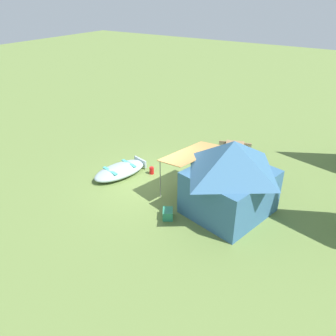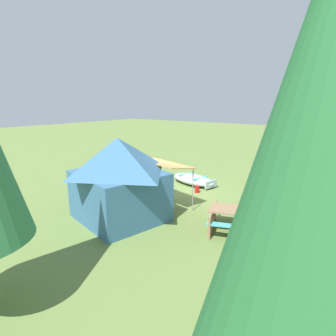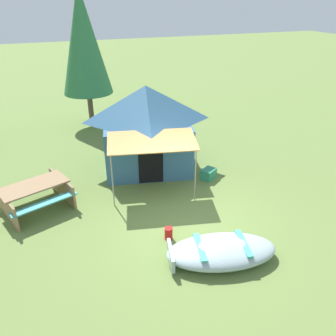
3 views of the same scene
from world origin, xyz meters
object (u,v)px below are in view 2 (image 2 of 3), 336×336
picnic_table (238,218)px  cooler_box (122,193)px  canvas_cabin_tent (119,178)px  fuel_can (197,189)px  beached_rowboat (193,179)px

picnic_table → cooler_box: 5.25m
picnic_table → cooler_box: bearing=-2.4°
canvas_cabin_tent → picnic_table: (-3.69, -1.38, -0.98)m
picnic_table → cooler_box: picnic_table is taller
canvas_cabin_tent → picnic_table: canvas_cabin_tent is taller
picnic_table → fuel_can: bearing=-41.0°
beached_rowboat → canvas_cabin_tent: bearing=91.0°
cooler_box → picnic_table: bearing=177.6°
beached_rowboat → canvas_cabin_tent: size_ratio=0.62×
beached_rowboat → canvas_cabin_tent: (-0.09, 5.02, 1.22)m
beached_rowboat → cooler_box: beached_rowboat is taller
canvas_cabin_tent → fuel_can: size_ratio=13.59×
cooler_box → fuel_can: size_ratio=1.45×
canvas_cabin_tent → picnic_table: bearing=-159.5°
picnic_table → cooler_box: (5.23, -0.22, -0.31)m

